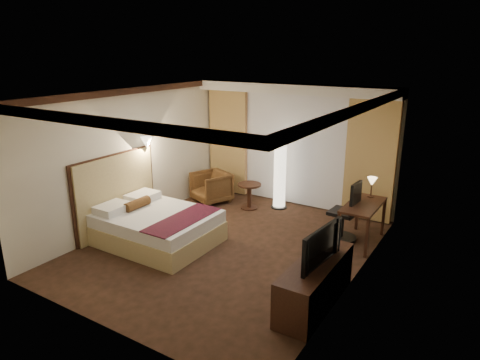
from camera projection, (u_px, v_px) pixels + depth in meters
The scene contains 21 objects.
floor at pixel (228, 247), 7.66m from camera, with size 4.50×5.50×0.01m, color black.
ceiling at pixel (227, 94), 6.86m from camera, with size 4.50×5.50×0.01m, color white.
back_wall at pixel (296, 145), 9.49m from camera, with size 4.50×0.02×2.70m, color beige.
left_wall at pixel (132, 158), 8.40m from camera, with size 0.02×5.50×2.70m, color beige.
right_wall at pixel (358, 198), 6.12m from camera, with size 0.02×5.50×2.70m, color beige.
crown_molding at pixel (227, 98), 6.88m from camera, with size 4.50×5.50×0.12m, color black, non-canonical shape.
soffit at pixel (293, 89), 8.92m from camera, with size 4.50×0.50×0.20m, color white.
curtain_sheer at pixel (294, 150), 9.45m from camera, with size 2.48×0.04×2.45m, color silver.
curtain_left_drape at pixel (229, 142), 10.26m from camera, with size 1.00×0.14×2.45m, color tan.
curtain_right_drape at pixel (370, 161), 8.54m from camera, with size 1.00×0.14×2.45m, color tan.
wall_sconce at pixel (147, 143), 8.45m from camera, with size 0.24×0.24×0.24m, color white, non-canonical shape.
bed at pixel (158, 227), 7.75m from camera, with size 2.00×1.56×0.59m, color white, non-canonical shape.
headboard at pixel (117, 194), 8.13m from camera, with size 0.12×1.86×1.50m, color tan, non-canonical shape.
armchair at pixel (211, 186), 9.82m from camera, with size 0.75×0.70×0.77m, color #452D14.
side_table at pixel (249, 196), 9.43m from camera, with size 0.52×0.52×0.57m, color black, non-canonical shape.
floor_lamp at pixel (280, 171), 9.31m from camera, with size 0.35×0.35×1.68m, color white, non-canonical shape.
desk at pixel (362, 223), 7.73m from camera, with size 0.55×1.18×0.75m, color black, non-canonical shape.
desk_lamp at pixel (371, 188), 7.93m from camera, with size 0.18×0.18×0.34m, color #FFD899, non-canonical shape.
office_chair at pixel (343, 210), 7.81m from camera, with size 0.55×0.55×1.14m, color black, non-canonical shape.
dresser at pixel (315, 283), 5.85m from camera, with size 0.50×1.66×0.65m, color black, non-canonical shape.
television at pixel (315, 242), 5.69m from camera, with size 1.00×0.57×0.13m, color black.
Camera 1 is at (3.87, -5.80, 3.40)m, focal length 32.00 mm.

